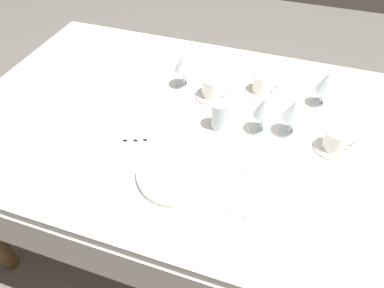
% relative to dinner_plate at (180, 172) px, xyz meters
% --- Properties ---
extents(ground_plane, '(6.00, 6.00, 0.00)m').
position_rel_dinner_plate_xyz_m(ground_plane, '(0.00, 0.26, -0.75)').
color(ground_plane, slate).
extents(dining_table, '(1.80, 1.11, 0.74)m').
position_rel_dinner_plate_xyz_m(dining_table, '(0.00, 0.26, -0.09)').
color(dining_table, white).
rests_on(dining_table, ground).
extents(dinner_plate, '(0.27, 0.27, 0.02)m').
position_rel_dinner_plate_xyz_m(dinner_plate, '(0.00, 0.00, 0.00)').
color(dinner_plate, white).
rests_on(dinner_plate, dining_table).
extents(fork_outer, '(0.02, 0.23, 0.00)m').
position_rel_dinner_plate_xyz_m(fork_outer, '(-0.16, 0.04, -0.01)').
color(fork_outer, beige).
rests_on(fork_outer, dining_table).
extents(fork_inner, '(0.02, 0.23, 0.00)m').
position_rel_dinner_plate_xyz_m(fork_inner, '(-0.19, 0.02, -0.01)').
color(fork_inner, beige).
rests_on(fork_inner, dining_table).
extents(fork_salad, '(0.03, 0.21, 0.00)m').
position_rel_dinner_plate_xyz_m(fork_salad, '(-0.23, 0.02, -0.01)').
color(fork_salad, beige).
rests_on(fork_salad, dining_table).
extents(spoon_soup, '(0.03, 0.23, 0.01)m').
position_rel_dinner_plate_xyz_m(spoon_soup, '(0.16, 0.04, -0.01)').
color(spoon_soup, beige).
rests_on(spoon_soup, dining_table).
extents(spoon_dessert, '(0.03, 0.21, 0.01)m').
position_rel_dinner_plate_xyz_m(spoon_dessert, '(0.19, 0.03, -0.01)').
color(spoon_dessert, beige).
rests_on(spoon_dessert, dining_table).
extents(spoon_tea, '(0.03, 0.22, 0.01)m').
position_rel_dinner_plate_xyz_m(spoon_tea, '(0.23, 0.04, -0.01)').
color(spoon_tea, beige).
rests_on(spoon_tea, dining_table).
extents(saucer_left, '(0.13, 0.13, 0.01)m').
position_rel_dinner_plate_xyz_m(saucer_left, '(0.16, 0.51, -0.00)').
color(saucer_left, white).
rests_on(saucer_left, dining_table).
extents(coffee_cup_left, '(0.10, 0.07, 0.07)m').
position_rel_dinner_plate_xyz_m(coffee_cup_left, '(0.16, 0.51, 0.04)').
color(coffee_cup_left, white).
rests_on(coffee_cup_left, saucer_left).
extents(saucer_right, '(0.12, 0.12, 0.01)m').
position_rel_dinner_plate_xyz_m(saucer_right, '(0.45, 0.27, -0.00)').
color(saucer_right, white).
rests_on(saucer_right, dining_table).
extents(coffee_cup_right, '(0.10, 0.08, 0.07)m').
position_rel_dinner_plate_xyz_m(coffee_cup_right, '(0.45, 0.27, 0.04)').
color(coffee_cup_right, white).
rests_on(coffee_cup_right, saucer_right).
extents(saucer_far, '(0.13, 0.13, 0.01)m').
position_rel_dinner_plate_xyz_m(saucer_far, '(-0.02, 0.42, -0.00)').
color(saucer_far, white).
rests_on(saucer_far, dining_table).
extents(coffee_cup_far, '(0.10, 0.08, 0.07)m').
position_rel_dinner_plate_xyz_m(coffee_cup_far, '(-0.02, 0.42, 0.04)').
color(coffee_cup_far, white).
rests_on(coffee_cup_far, saucer_far).
extents(wine_glass_centre, '(0.08, 0.08, 0.14)m').
position_rel_dinner_plate_xyz_m(wine_glass_centre, '(0.30, 0.31, 0.09)').
color(wine_glass_centre, silver).
rests_on(wine_glass_centre, dining_table).
extents(wine_glass_left, '(0.07, 0.07, 0.14)m').
position_rel_dinner_plate_xyz_m(wine_glass_left, '(0.39, 0.51, 0.09)').
color(wine_glass_left, silver).
rests_on(wine_glass_left, dining_table).
extents(wine_glass_right, '(0.07, 0.07, 0.15)m').
position_rel_dinner_plate_xyz_m(wine_glass_right, '(0.20, 0.28, 0.09)').
color(wine_glass_right, silver).
rests_on(wine_glass_right, dining_table).
extents(wine_glass_far, '(0.08, 0.08, 0.15)m').
position_rel_dinner_plate_xyz_m(wine_glass_far, '(-0.15, 0.45, 0.09)').
color(wine_glass_far, silver).
rests_on(wine_glass_far, dining_table).
extents(drink_tumbler, '(0.07, 0.07, 0.10)m').
position_rel_dinner_plate_xyz_m(drink_tumbler, '(0.06, 0.26, 0.04)').
color(drink_tumbler, silver).
rests_on(drink_tumbler, dining_table).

